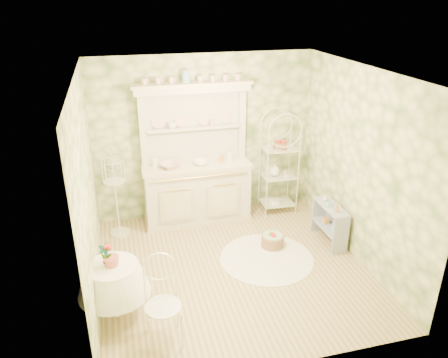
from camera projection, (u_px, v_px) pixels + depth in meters
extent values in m
plane|color=tan|center=(233.00, 268.00, 6.12)|extent=(3.60, 3.60, 0.00)
plane|color=white|center=(235.00, 73.00, 5.04)|extent=(3.60, 3.60, 0.00)
plane|color=#F3E8B9|center=(88.00, 195.00, 5.17)|extent=(3.60, 3.60, 0.00)
plane|color=#F3E8B9|center=(360.00, 167.00, 5.99)|extent=(3.60, 3.60, 0.00)
plane|color=#F3E8B9|center=(204.00, 137.00, 7.18)|extent=(3.60, 3.60, 0.00)
plane|color=#F3E8B9|center=(287.00, 256.00, 3.98)|extent=(3.60, 3.60, 0.00)
cube|color=silver|center=(196.00, 156.00, 6.97)|extent=(1.87, 0.61, 2.29)
cube|color=white|center=(279.00, 163.00, 7.37)|extent=(0.58, 0.43, 1.80)
cube|color=#97A3BB|center=(329.00, 224.00, 6.64)|extent=(0.30, 0.72, 0.61)
cylinder|color=white|center=(115.00, 293.00, 5.10)|extent=(0.71, 0.71, 0.66)
cube|color=white|center=(163.00, 308.00, 4.71)|extent=(0.41, 0.41, 0.86)
cube|color=white|center=(116.00, 196.00, 6.72)|extent=(0.32, 0.32, 1.35)
cylinder|color=#926A4A|center=(273.00, 241.00, 6.60)|extent=(0.36, 0.36, 0.20)
cylinder|color=white|center=(267.00, 258.00, 6.33)|extent=(1.64, 1.64, 0.01)
imported|color=white|center=(170.00, 167.00, 6.87)|extent=(0.41, 0.41, 0.08)
imported|color=white|center=(201.00, 164.00, 6.99)|extent=(0.27, 0.27, 0.08)
imported|color=white|center=(172.00, 127.00, 6.85)|extent=(0.18, 0.18, 0.11)
imported|color=white|center=(212.00, 124.00, 7.00)|extent=(0.13, 0.13, 0.10)
imported|color=#3F7238|center=(106.00, 257.00, 4.86)|extent=(0.18, 0.15, 0.30)
imported|color=#BE843D|center=(337.00, 208.00, 6.31)|extent=(0.07, 0.07, 0.15)
imported|color=#7AB2CA|center=(330.00, 205.00, 6.47)|extent=(0.06, 0.06, 0.12)
imported|color=silver|center=(325.00, 199.00, 6.67)|extent=(0.08, 0.08, 0.10)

